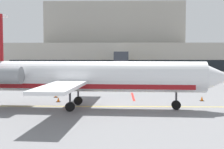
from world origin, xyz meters
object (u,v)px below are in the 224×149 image
object	(u,v)px
regional_jet	(81,76)
belt_loader	(139,78)
fuel_tank	(20,76)
baggage_tug	(93,83)
pushback_tractor	(10,83)

from	to	relation	value
regional_jet	belt_loader	world-z (taller)	regional_jet
belt_loader	fuel_tank	distance (m)	22.26
belt_loader	fuel_tank	xyz separation A→B (m)	(-22.13, -2.37, 0.51)
baggage_tug	belt_loader	size ratio (longest dim) A/B	0.99
pushback_tractor	fuel_tank	distance (m)	9.51
baggage_tug	fuel_tank	bearing A→B (deg)	146.32
baggage_tug	fuel_tank	size ratio (longest dim) A/B	0.56
pushback_tractor	belt_loader	size ratio (longest dim) A/B	0.85
fuel_tank	regional_jet	bearing A→B (deg)	-61.97
pushback_tractor	fuel_tank	size ratio (longest dim) A/B	0.48
belt_loader	baggage_tug	bearing A→B (deg)	-123.47
regional_jet	fuel_tank	size ratio (longest dim) A/B	3.99
regional_jet	pushback_tractor	xyz separation A→B (m)	(-13.30, 18.03, -2.34)
belt_loader	fuel_tank	size ratio (longest dim) A/B	0.56
regional_jet	pushback_tractor	world-z (taller)	regional_jet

